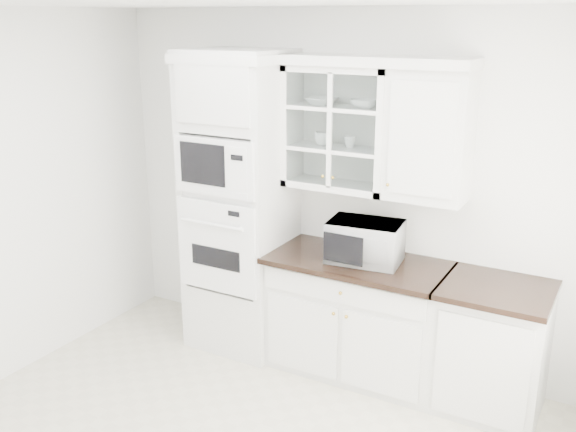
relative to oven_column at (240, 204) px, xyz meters
The scene contains 12 objects.
room_shell 1.37m from the oven_column, 52.79° to the right, with size 4.00×3.50×2.70m.
oven_column is the anchor object (origin of this frame).
base_cabinet_run 1.27m from the oven_column, ahead, with size 1.32×0.67×0.92m.
extra_base_cabinet 2.16m from the oven_column, ahead, with size 0.72×0.67×0.92m.
upper_cabinet_glass 1.03m from the oven_column, 12.10° to the left, with size 0.80×0.33×0.90m.
upper_cabinet_solid 1.60m from the oven_column, ahead, with size 0.55×0.33×0.90m, color silver.
crown_molding 1.33m from the oven_column, 11.90° to the left, with size 2.14×0.38×0.07m, color white.
countertop_microwave 1.08m from the oven_column, ahead, with size 0.52×0.43×0.30m, color white.
bowl_a 1.07m from the oven_column, 13.05° to the left, with size 0.23×0.23×0.06m, color white.
bowl_b 1.30m from the oven_column, ahead, with size 0.20×0.20×0.06m, color white.
cup_a 0.88m from the oven_column, 13.02° to the left, with size 0.13×0.13×0.10m, color white.
cup_b 1.04m from the oven_column, 11.20° to the left, with size 0.09×0.09×0.09m, color white.
Camera 1 is at (1.99, -2.66, 2.61)m, focal length 40.00 mm.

